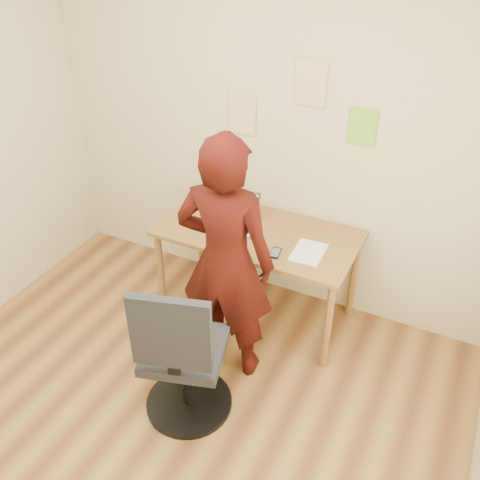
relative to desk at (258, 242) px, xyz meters
The scene contains 10 objects.
room 1.55m from the desk, 93.56° to the right, with size 3.58×3.58×2.78m.
desk is the anchor object (origin of this frame).
laptop 0.22m from the desk, behind, with size 0.37×0.35×0.22m.
paper_sheet 0.42m from the desk, 10.72° to the right, with size 0.20×0.28×0.00m, color white.
phone 0.30m from the desk, 41.70° to the right, with size 0.08×0.13×0.01m.
wall_note_left 0.91m from the desk, 130.04° to the left, with size 0.21×0.00×0.30m, color #DDC084.
wall_note_mid 1.14m from the desk, 62.49° to the left, with size 0.21×0.00×0.30m, color #DDC084.
wall_note_right 1.06m from the desk, 32.88° to the left, with size 0.18×0.00×0.24m, color #7AC92D.
office_chair 1.08m from the desk, 89.59° to the right, with size 0.57×0.59×1.05m.
person 0.59m from the desk, 86.47° to the right, with size 0.62×0.41×1.70m, color black.
Camera 1 is at (1.37, -1.50, 2.78)m, focal length 40.00 mm.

